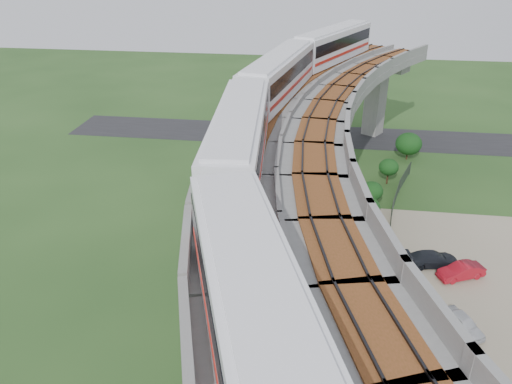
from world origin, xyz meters
The scene contains 15 objects.
ground centered at (0.00, 0.00, 0.00)m, with size 160.00×160.00×0.00m, color #24451B.
dirt_lot centered at (14.00, -2.00, 0.02)m, with size 18.00×26.00×0.04m, color gray.
asphalt_road centered at (0.00, 30.00, 0.01)m, with size 60.00×8.00×0.03m, color #232326.
viaduct centered at (3.84, 0.00, 9.05)m, with size 19.58×73.98×11.40m.
metro_train centered at (0.38, 2.08, 12.31)m, with size 11.58×61.30×3.64m.
fence centered at (9.75, 0.00, 0.75)m, with size 3.87×38.73×1.50m.
tree_0 centered at (12.48, 23.55, 1.92)m, with size 2.94×2.94×3.17m.
tree_1 centered at (9.61, 16.66, 1.86)m, with size 2.00×2.00×2.72m.
tree_2 centered at (7.55, 11.04, 1.78)m, with size 2.08×2.08×2.67m.
tree_3 centered at (6.74, 7.01, 2.11)m, with size 2.46×2.46×3.16m.
tree_4 centered at (7.23, -0.97, 2.53)m, with size 2.93×2.93×3.78m.
tree_5 centered at (7.17, -7.69, 1.82)m, with size 1.84×1.84×2.61m.
car_white centered at (12.37, -4.93, 0.57)m, with size 1.26×3.12×1.06m, color silver.
car_red centered at (13.46, 0.84, 0.62)m, with size 1.23×3.52×1.16m, color #A10E1C.
car_dark centered at (11.65, 2.22, 0.62)m, with size 1.62×3.98×1.15m, color black.
Camera 1 is at (2.60, -31.19, 22.37)m, focal length 35.00 mm.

